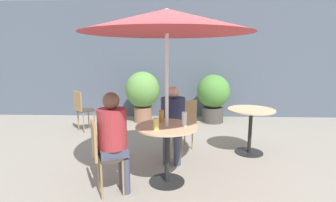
{
  "coord_description": "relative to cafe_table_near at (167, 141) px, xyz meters",
  "views": [
    {
      "loc": [
        -0.04,
        -3.04,
        1.65
      ],
      "look_at": [
        -0.17,
        0.55,
        1.01
      ],
      "focal_mm": 28.0,
      "sensor_mm": 36.0,
      "label": 1
    }
  ],
  "objects": [
    {
      "name": "beer_glass_1",
      "position": [
        0.22,
        0.02,
        0.28
      ],
      "size": [
        0.07,
        0.07,
        0.18
      ],
      "color": "silver",
      "rests_on": "cafe_table_near"
    },
    {
      "name": "cafe_table_far",
      "position": [
        1.35,
        1.08,
        -0.01
      ],
      "size": [
        0.77,
        0.77,
        0.76
      ],
      "color": "black",
      "rests_on": "ground_plane"
    },
    {
      "name": "potted_plant_0",
      "position": [
        -0.72,
        3.1,
        0.17
      ],
      "size": [
        0.83,
        0.83,
        1.24
      ],
      "color": "#93664C",
      "rests_on": "ground_plane"
    },
    {
      "name": "bistro_chair_2",
      "position": [
        0.27,
        1.2,
        -0.02
      ],
      "size": [
        0.42,
        0.43,
        0.89
      ],
      "rotation": [
        0.0,
        0.0,
        3.68
      ],
      "color": "#42382D",
      "rests_on": "ground_plane"
    },
    {
      "name": "bistro_chair_1",
      "position": [
        -0.74,
        -0.34,
        -0.02
      ],
      "size": [
        0.43,
        0.41,
        0.89
      ],
      "rotation": [
        0.0,
        0.0,
        -4.28
      ],
      "color": "#42382D",
      "rests_on": "ground_plane"
    },
    {
      "name": "seated_person_1",
      "position": [
        -0.61,
        -0.28,
        0.17
      ],
      "size": [
        0.41,
        0.39,
        1.23
      ],
      "rotation": [
        0.0,
        0.0,
        2.0
      ],
      "color": "#42475B",
      "rests_on": "ground_plane"
    },
    {
      "name": "storefront_wall",
      "position": [
        0.17,
        3.72,
        0.94
      ],
      "size": [
        10.0,
        0.06,
        3.0
      ],
      "color": "#4C5666",
      "rests_on": "ground_plane"
    },
    {
      "name": "cafe_table_near",
      "position": [
        0.0,
        0.0,
        0.0
      ],
      "size": [
        0.79,
        0.79,
        0.76
      ],
      "color": "black",
      "rests_on": "ground_plane"
    },
    {
      "name": "seated_person_0",
      "position": [
        0.06,
        0.66,
        0.14
      ],
      "size": [
        0.37,
        0.39,
        1.18
      ],
      "rotation": [
        0.0,
        0.0,
        -0.1
      ],
      "color": "#42475B",
      "rests_on": "ground_plane"
    },
    {
      "name": "umbrella",
      "position": [
        -0.0,
        -0.0,
        1.47
      ],
      "size": [
        2.05,
        2.05,
        2.17
      ],
      "color": "silver",
      "rests_on": "ground_plane"
    },
    {
      "name": "beer_glass_0",
      "position": [
        -0.12,
        -0.19,
        0.27
      ],
      "size": [
        0.07,
        0.07,
        0.15
      ],
      "color": "#DBC65B",
      "rests_on": "cafe_table_near"
    },
    {
      "name": "bistro_chair_0",
      "position": [
        0.08,
        0.81,
        -0.02
      ],
      "size": [
        0.38,
        0.39,
        0.89
      ],
      "rotation": [
        0.0,
        0.0,
        -0.1
      ],
      "color": "#42382D",
      "rests_on": "ground_plane"
    },
    {
      "name": "beer_glass_2",
      "position": [
        -0.08,
        0.2,
        0.27
      ],
      "size": [
        0.07,
        0.07,
        0.16
      ],
      "color": "#B28433",
      "rests_on": "cafe_table_near"
    },
    {
      "name": "ground_plane",
      "position": [
        0.17,
        -0.15,
        -0.56
      ],
      "size": [
        20.0,
        20.0,
        0.0
      ],
      "primitive_type": "plane",
      "color": "gray"
    },
    {
      "name": "bistro_chair_3",
      "position": [
        -1.91,
        2.2,
        -0.02
      ],
      "size": [
        0.43,
        0.44,
        0.89
      ],
      "rotation": [
        0.0,
        0.0,
        2.39
      ],
      "color": "#42382D",
      "rests_on": "ground_plane"
    },
    {
      "name": "potted_plant_1",
      "position": [
        1.0,
        3.12,
        0.11
      ],
      "size": [
        0.79,
        0.79,
        1.17
      ],
      "color": "#47423D",
      "rests_on": "ground_plane"
    }
  ]
}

